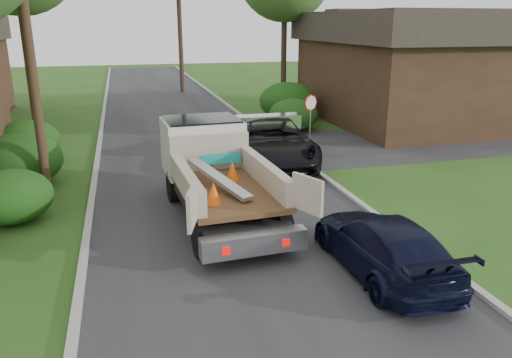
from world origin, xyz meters
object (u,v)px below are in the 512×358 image
at_px(black_pickup, 271,141).
at_px(navy_suv, 383,245).
at_px(utility_pole, 28,34).
at_px(house_right, 408,66).
at_px(flatbed_truck, 211,164).
at_px(stop_sign, 310,110).

relative_size(black_pickup, navy_suv, 1.44).
bearing_deg(utility_pole, navy_suv, -42.80).
height_order(house_right, navy_suv, house_right).
distance_m(utility_pole, black_pickup, 9.58).
distance_m(utility_pole, navy_suv, 11.90).
bearing_deg(navy_suv, house_right, -122.54).
relative_size(utility_pole, flatbed_truck, 1.44).
xyz_separation_m(stop_sign, house_right, (7.80, 5.00, 1.38)).
distance_m(utility_pole, flatbed_truck, 6.71).
xyz_separation_m(house_right, navy_suv, (-10.40, -16.50, -2.49)).
bearing_deg(stop_sign, black_pickup, -142.37).
height_order(flatbed_truck, black_pickup, flatbed_truck).
bearing_deg(stop_sign, house_right, 32.66).
bearing_deg(utility_pole, flatbed_truck, -24.46).
bearing_deg(flatbed_truck, house_right, 37.05).
height_order(flatbed_truck, navy_suv, flatbed_truck).
relative_size(stop_sign, navy_suv, 0.54).
height_order(stop_sign, navy_suv, stop_sign).
xyz_separation_m(stop_sign, navy_suv, (-2.60, -11.50, -1.11)).
height_order(stop_sign, utility_pole, utility_pole).
xyz_separation_m(flatbed_truck, navy_suv, (3.03, -5.18, -0.73)).
height_order(utility_pole, navy_suv, utility_pole).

